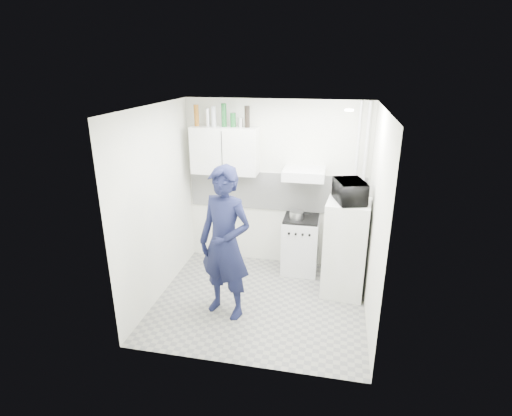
# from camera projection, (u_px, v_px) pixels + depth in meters

# --- Properties ---
(floor) EXTENTS (2.80, 2.80, 0.00)m
(floor) POSITION_uv_depth(u_px,v_px,m) (260.00, 301.00, 5.48)
(floor) COLOR gray
(floor) RESTS_ON ground
(ceiling) EXTENTS (2.80, 2.80, 0.00)m
(ceiling) POSITION_uv_depth(u_px,v_px,m) (261.00, 107.00, 4.59)
(ceiling) COLOR white
(ceiling) RESTS_ON wall_back
(wall_back) EXTENTS (2.80, 0.00, 2.80)m
(wall_back) POSITION_uv_depth(u_px,v_px,m) (276.00, 185.00, 6.19)
(wall_back) COLOR white
(wall_back) RESTS_ON floor
(wall_left) EXTENTS (0.00, 2.60, 2.60)m
(wall_left) POSITION_uv_depth(u_px,v_px,m) (157.00, 205.00, 5.30)
(wall_left) COLOR white
(wall_left) RESTS_ON floor
(wall_right) EXTENTS (0.00, 2.60, 2.60)m
(wall_right) POSITION_uv_depth(u_px,v_px,m) (375.00, 221.00, 4.77)
(wall_right) COLOR white
(wall_right) RESTS_ON floor
(person) EXTENTS (0.83, 0.67, 1.97)m
(person) POSITION_uv_depth(u_px,v_px,m) (225.00, 244.00, 4.92)
(person) COLOR #121634
(person) RESTS_ON floor
(stove) EXTENTS (0.54, 0.54, 0.86)m
(stove) POSITION_uv_depth(u_px,v_px,m) (300.00, 245.00, 6.17)
(stove) COLOR silver
(stove) RESTS_ON floor
(fridge) EXTENTS (0.61, 0.61, 1.36)m
(fridge) POSITION_uv_depth(u_px,v_px,m) (345.00, 248.00, 5.49)
(fridge) COLOR white
(fridge) RESTS_ON floor
(stove_top) EXTENTS (0.52, 0.52, 0.03)m
(stove_top) POSITION_uv_depth(u_px,v_px,m) (301.00, 218.00, 6.02)
(stove_top) COLOR black
(stove_top) RESTS_ON stove
(saucepan) EXTENTS (0.21, 0.21, 0.11)m
(saucepan) POSITION_uv_depth(u_px,v_px,m) (297.00, 215.00, 5.94)
(saucepan) COLOR silver
(saucepan) RESTS_ON stove_top
(microwave) EXTENTS (0.60, 0.48, 0.29)m
(microwave) POSITION_uv_depth(u_px,v_px,m) (350.00, 191.00, 5.21)
(microwave) COLOR black
(microwave) RESTS_ON fridge
(bottle_a) EXTENTS (0.07, 0.07, 0.31)m
(bottle_a) POSITION_uv_depth(u_px,v_px,m) (196.00, 115.00, 5.89)
(bottle_a) COLOR brown
(bottle_a) RESTS_ON upper_cabinet
(bottle_b) EXTENTS (0.07, 0.07, 0.26)m
(bottle_b) POSITION_uv_depth(u_px,v_px,m) (208.00, 117.00, 5.87)
(bottle_b) COLOR silver
(bottle_b) RESTS_ON upper_cabinet
(bottle_c) EXTENTS (0.07, 0.07, 0.29)m
(bottle_c) POSITION_uv_depth(u_px,v_px,m) (214.00, 116.00, 5.84)
(bottle_c) COLOR #B2B7BC
(bottle_c) RESTS_ON upper_cabinet
(bottle_d) EXTENTS (0.08, 0.08, 0.34)m
(bottle_d) POSITION_uv_depth(u_px,v_px,m) (224.00, 115.00, 5.81)
(bottle_d) COLOR #144C1E
(bottle_d) RESTS_ON upper_cabinet
(canister_a) EXTENTS (0.08, 0.08, 0.21)m
(canister_a) POSITION_uv_depth(u_px,v_px,m) (233.00, 120.00, 5.80)
(canister_a) COLOR #144C1E
(canister_a) RESTS_ON upper_cabinet
(canister_b) EXTENTS (0.07, 0.07, 0.14)m
(canister_b) POSITION_uv_depth(u_px,v_px,m) (240.00, 123.00, 5.79)
(canister_b) COLOR silver
(canister_b) RESTS_ON upper_cabinet
(bottle_e) EXTENTS (0.08, 0.08, 0.31)m
(bottle_e) POSITION_uv_depth(u_px,v_px,m) (247.00, 117.00, 5.75)
(bottle_e) COLOR black
(bottle_e) RESTS_ON upper_cabinet
(upper_cabinet) EXTENTS (1.00, 0.35, 0.70)m
(upper_cabinet) POSITION_uv_depth(u_px,v_px,m) (225.00, 150.00, 5.98)
(upper_cabinet) COLOR white
(upper_cabinet) RESTS_ON wall_back
(range_hood) EXTENTS (0.60, 0.50, 0.14)m
(range_hood) POSITION_uv_depth(u_px,v_px,m) (304.00, 174.00, 5.78)
(range_hood) COLOR silver
(range_hood) RESTS_ON wall_back
(backsplash) EXTENTS (2.74, 0.03, 0.60)m
(backsplash) POSITION_uv_depth(u_px,v_px,m) (275.00, 191.00, 6.21)
(backsplash) COLOR white
(backsplash) RESTS_ON wall_back
(pipe_a) EXTENTS (0.05, 0.05, 2.60)m
(pipe_a) POSITION_uv_depth(u_px,v_px,m) (362.00, 192.00, 5.87)
(pipe_a) COLOR silver
(pipe_a) RESTS_ON floor
(pipe_b) EXTENTS (0.04, 0.04, 2.60)m
(pipe_b) POSITION_uv_depth(u_px,v_px,m) (354.00, 191.00, 5.89)
(pipe_b) COLOR silver
(pipe_b) RESTS_ON floor
(ceiling_spot_fixture) EXTENTS (0.10, 0.10, 0.02)m
(ceiling_spot_fixture) POSITION_uv_depth(u_px,v_px,m) (349.00, 110.00, 4.60)
(ceiling_spot_fixture) COLOR white
(ceiling_spot_fixture) RESTS_ON ceiling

